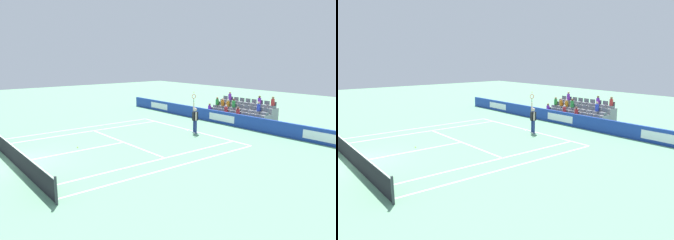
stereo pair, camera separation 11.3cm
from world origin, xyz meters
The scene contains 14 objects.
ground_plane centered at (0.00, 0.00, 0.00)m, with size 80.00×80.00×0.00m, color #669E77.
line_baseline centered at (0.00, -11.89, 0.00)m, with size 10.97×0.10×0.01m, color white.
line_service centered at (0.00, -6.40, 0.00)m, with size 8.23×0.10×0.01m, color white.
line_centre_service centered at (0.00, -3.20, 0.00)m, with size 0.10×6.40×0.01m, color white.
line_singles_sideline_left centered at (4.12, -5.95, 0.00)m, with size 0.10×11.89×0.01m, color white.
line_singles_sideline_right centered at (-4.12, -5.95, 0.00)m, with size 0.10×11.89×0.01m, color white.
line_doubles_sideline_left centered at (5.49, -5.95, 0.00)m, with size 0.10×11.89×0.01m, color white.
line_doubles_sideline_right centered at (-5.49, -5.95, 0.00)m, with size 0.10×11.89×0.01m, color white.
line_centre_mark centered at (0.00, -11.79, 0.00)m, with size 0.10×0.20×0.01m, color white.
sponsor_barrier centered at (0.00, -15.46, 0.49)m, with size 24.26×0.22×0.97m.
tennis_net centered at (0.00, 0.00, 0.49)m, with size 11.97×0.10×1.07m.
tennis_player centered at (-0.98, -11.54, 0.99)m, with size 0.51×0.41×2.85m.
stadium_stand centered at (0.01, -17.77, 0.56)m, with size 5.58×2.85×2.20m.
loose_tennis_ball centered at (0.62, -3.65, 0.03)m, with size 0.07×0.07×0.07m, color #D1E533.
Camera 1 is at (-16.88, 3.72, 5.22)m, focal length 34.71 mm.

